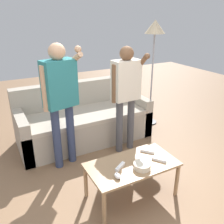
% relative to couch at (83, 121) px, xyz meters
% --- Properties ---
extents(ground_plane, '(12.00, 12.00, 0.00)m').
position_rel_couch_xyz_m(ground_plane, '(-0.16, -1.42, -0.31)').
color(ground_plane, brown).
extents(couch, '(2.07, 0.90, 0.90)m').
position_rel_couch_xyz_m(couch, '(0.00, 0.00, 0.00)').
color(couch, '#9E9384').
rests_on(couch, ground).
extents(coffee_table, '(0.98, 0.53, 0.43)m').
position_rel_couch_xyz_m(coffee_table, '(-0.04, -1.55, 0.06)').
color(coffee_table, '#997551').
rests_on(coffee_table, ground).
extents(snack_bowl, '(0.18, 0.18, 0.06)m').
position_rel_couch_xyz_m(snack_bowl, '(0.00, -1.66, 0.15)').
color(snack_bowl, beige).
rests_on(snack_bowl, coffee_table).
extents(game_remote_nunchuk, '(0.06, 0.09, 0.05)m').
position_rel_couch_xyz_m(game_remote_nunchuk, '(-0.30, -1.68, 0.14)').
color(game_remote_nunchuk, white).
rests_on(game_remote_nunchuk, coffee_table).
extents(floor_lamp, '(0.34, 0.34, 1.85)m').
position_rel_couch_xyz_m(floor_lamp, '(1.33, -0.01, 1.29)').
color(floor_lamp, '#2D2D33').
rests_on(floor_lamp, ground).
extents(player_right, '(0.47, 0.33, 1.55)m').
position_rel_couch_xyz_m(player_right, '(0.42, -0.63, 0.66)').
color(player_right, '#47474C').
rests_on(player_right, ground).
extents(player_left, '(0.51, 0.31, 1.63)m').
position_rel_couch_xyz_m(player_left, '(-0.50, -0.58, 0.71)').
color(player_left, '#2D3856').
rests_on(player_left, ground).
extents(game_remote_wand_near, '(0.16, 0.12, 0.03)m').
position_rel_couch_xyz_m(game_remote_wand_near, '(-0.20, -1.55, 0.13)').
color(game_remote_wand_near, white).
rests_on(game_remote_wand_near, coffee_table).
extents(game_remote_wand_far, '(0.12, 0.15, 0.03)m').
position_rel_couch_xyz_m(game_remote_wand_far, '(0.25, -1.64, 0.13)').
color(game_remote_wand_far, white).
rests_on(game_remote_wand_far, coffee_table).
extents(game_remote_wand_spare, '(0.14, 0.15, 0.03)m').
position_rel_couch_xyz_m(game_remote_wand_spare, '(0.24, -1.43, 0.13)').
color(game_remote_wand_spare, white).
rests_on(game_remote_wand_spare, coffee_table).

